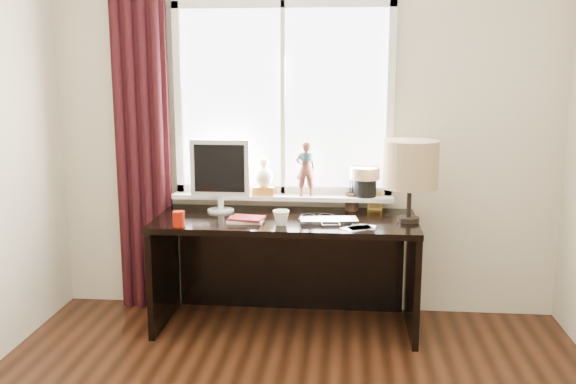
# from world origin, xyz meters

# --- Properties ---
(wall_back) EXTENTS (3.50, 0.00, 2.60)m
(wall_back) POSITION_xyz_m (0.00, 2.00, 1.30)
(wall_back) COLOR beige
(wall_back) RESTS_ON ground
(laptop) EXTENTS (0.39, 0.28, 0.03)m
(laptop) POSITION_xyz_m (0.19, 1.53, 0.76)
(laptop) COLOR silver
(laptop) RESTS_ON desk
(mug) EXTENTS (0.14, 0.14, 0.10)m
(mug) POSITION_xyz_m (-0.11, 1.44, 0.80)
(mug) COLOR white
(mug) RESTS_ON desk
(red_cup) EXTENTS (0.07, 0.07, 0.10)m
(red_cup) POSITION_xyz_m (-0.74, 1.35, 0.80)
(red_cup) COLOR #820F02
(red_cup) RESTS_ON desk
(window) EXTENTS (1.52, 0.20, 1.40)m
(window) POSITION_xyz_m (-0.12, 1.95, 1.31)
(window) COLOR white
(window) RESTS_ON ground
(curtain) EXTENTS (0.38, 0.09, 2.25)m
(curtain) POSITION_xyz_m (-1.13, 1.91, 1.12)
(curtain) COLOR black
(curtain) RESTS_ON floor
(desk) EXTENTS (1.70, 0.70, 0.75)m
(desk) POSITION_xyz_m (-0.10, 1.73, 0.51)
(desk) COLOR black
(desk) RESTS_ON floor
(monitor) EXTENTS (0.40, 0.18, 0.49)m
(monitor) POSITION_xyz_m (-0.56, 1.78, 1.03)
(monitor) COLOR beige
(monitor) RESTS_ON desk
(notebook_stack) EXTENTS (0.24, 0.18, 0.03)m
(notebook_stack) POSITION_xyz_m (-0.34, 1.51, 0.77)
(notebook_stack) COLOR beige
(notebook_stack) RESTS_ON desk
(brush_holder) EXTENTS (0.09, 0.09, 0.25)m
(brush_holder) POSITION_xyz_m (0.33, 1.90, 0.81)
(brush_holder) COLOR black
(brush_holder) RESTS_ON desk
(icon_frame) EXTENTS (0.10, 0.04, 0.13)m
(icon_frame) POSITION_xyz_m (0.49, 1.92, 0.81)
(icon_frame) COLOR gold
(icon_frame) RESTS_ON desk
(table_lamp) EXTENTS (0.35, 0.35, 0.52)m
(table_lamp) POSITION_xyz_m (0.69, 1.61, 1.11)
(table_lamp) COLOR black
(table_lamp) RESTS_ON desk
(loose_papers) EXTENTS (0.23, 0.20, 0.00)m
(loose_papers) POSITION_xyz_m (0.37, 1.42, 0.75)
(loose_papers) COLOR white
(loose_papers) RESTS_ON desk
(desk_cables) EXTENTS (0.27, 0.26, 0.01)m
(desk_cables) POSITION_xyz_m (0.08, 1.66, 0.75)
(desk_cables) COLOR black
(desk_cables) RESTS_ON desk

